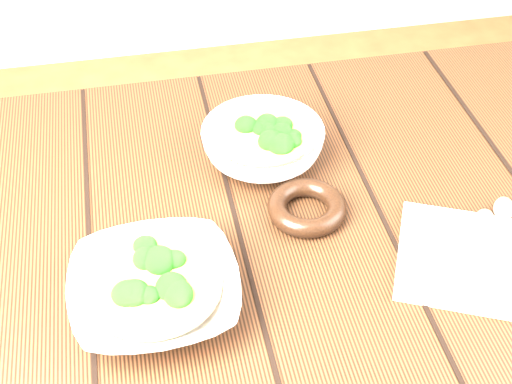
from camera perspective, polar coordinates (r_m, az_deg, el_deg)
The scene contains 7 objects.
table at distance 1.05m, azimuth -0.10°, elevation -7.92°, with size 1.20×0.80×0.75m.
soup_bowl_front at distance 0.87m, azimuth -8.09°, elevation -7.84°, with size 0.21×0.21×0.06m.
soup_bowl_back at distance 1.06m, azimuth 0.55°, elevation 3.90°, with size 0.23×0.23×0.07m.
trivet at distance 0.98m, azimuth 4.08°, elevation -1.23°, with size 0.11×0.11×0.03m, color black.
napkin at distance 0.97m, azimuth 17.50°, elevation -5.31°, with size 0.21×0.17×0.01m, color beige.
spoon_left at distance 0.98m, azimuth 17.42°, elevation -3.47°, with size 0.11×0.15×0.01m.
spoon_right at distance 1.01m, azimuth 18.99°, elevation -2.49°, with size 0.11×0.15×0.01m.
Camera 1 is at (-0.13, -0.66, 1.44)m, focal length 50.00 mm.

